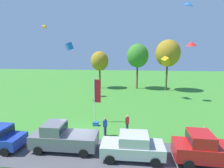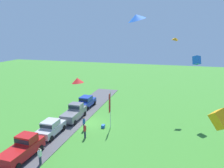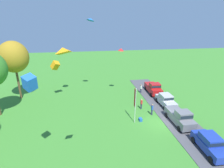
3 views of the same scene
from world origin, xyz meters
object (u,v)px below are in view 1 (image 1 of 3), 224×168
object	(u,v)px
person_beside_suv	(204,136)
kite_box_mid_center	(165,62)
kite_delta_high_right	(189,4)
kite_diamond_high_left	(45,26)
tree_far_left	(100,61)
tree_far_right	(168,53)
person_on_lawn	(105,127)
tree_right_of_center	(138,56)
flag_banner	(97,94)
car_sedan_far_end	(133,145)
kite_box_trailing_tail	(69,46)
kite_delta_low_drifter	(191,44)
car_pickup_mid_row	(209,149)
cooler_box	(96,124)
person_watching_sky	(127,123)
car_pickup_near_entrance	(62,137)

from	to	relation	value
person_beside_suv	kite_box_mid_center	bearing A→B (deg)	91.93
kite_delta_high_right	kite_diamond_high_left	size ratio (longest dim) A/B	1.41
tree_far_left	tree_far_right	size ratio (longest dim) A/B	0.78
person_on_lawn	person_beside_suv	xyz separation A→B (m)	(8.12, -0.97, 0.00)
tree_right_of_center	flag_banner	xyz separation A→B (m)	(-4.85, -18.75, -3.67)
person_on_lawn	kite_box_mid_center	size ratio (longest dim) A/B	1.36
car_sedan_far_end	tree_far_left	distance (m)	26.03
kite_box_trailing_tail	tree_far_right	bearing A→B (deg)	22.82
person_beside_suv	kite_delta_low_drifter	bearing A→B (deg)	93.49
car_sedan_far_end	kite_box_mid_center	distance (m)	18.68
flag_banner	kite_delta_low_drifter	world-z (taller)	kite_delta_low_drifter
kite_delta_low_drifter	person_on_lawn	bearing A→B (deg)	-158.94
car_sedan_far_end	kite_box_mid_center	world-z (taller)	kite_box_mid_center
kite_delta_low_drifter	person_beside_suv	bearing A→B (deg)	-86.51
car_pickup_mid_row	kite_diamond_high_left	world-z (taller)	kite_diamond_high_left
kite_box_mid_center	kite_diamond_high_left	bearing A→B (deg)	-169.00
tree_right_of_center	person_on_lawn	bearing A→B (deg)	-99.11
tree_far_left	kite_delta_low_drifter	world-z (taller)	kite_delta_low_drifter
kite_diamond_high_left	kite_delta_low_drifter	bearing A→B (deg)	-22.30
car_sedan_far_end	tree_far_left	bearing A→B (deg)	105.39
car_pickup_mid_row	tree_right_of_center	size ratio (longest dim) A/B	0.55
kite_box_trailing_tail	kite_delta_high_right	world-z (taller)	kite_delta_high_right
cooler_box	kite_box_trailing_tail	xyz separation A→B (m)	(-6.52, 11.34, 8.28)
flag_banner	cooler_box	distance (m)	3.08
person_beside_suv	kite_diamond_high_left	bearing A→B (deg)	148.12
person_watching_sky	kite_diamond_high_left	world-z (taller)	kite_diamond_high_left
car_pickup_mid_row	kite_box_trailing_tail	xyz separation A→B (m)	(-15.41, 16.67, 7.37)
person_watching_sky	kite_box_trailing_tail	world-z (taller)	kite_box_trailing_tail
tree_far_left	flag_banner	size ratio (longest dim) A/B	1.56
car_sedan_far_end	person_on_lawn	distance (m)	4.08
tree_far_right	kite_delta_low_drifter	size ratio (longest dim) A/B	9.96
tree_far_left	tree_right_of_center	bearing A→B (deg)	2.43
kite_box_mid_center	flag_banner	bearing A→B (deg)	-129.33
tree_far_left	kite_diamond_high_left	size ratio (longest dim) A/B	8.87
car_sedan_far_end	car_pickup_mid_row	xyz separation A→B (m)	(5.11, 0.03, 0.07)
car_pickup_near_entrance	car_sedan_far_end	world-z (taller)	car_pickup_near_entrance
kite_box_trailing_tail	car_pickup_near_entrance	bearing A→B (deg)	-73.05
tree_far_right	kite_box_mid_center	world-z (taller)	tree_far_right
tree_far_right	kite_box_mid_center	size ratio (longest dim) A/B	7.89
cooler_box	person_on_lawn	bearing A→B (deg)	-58.01
car_sedan_far_end	kite_delta_low_drifter	distance (m)	11.04
person_watching_sky	tree_far_right	distance (m)	21.95
tree_far_left	person_watching_sky	bearing A→B (deg)	-72.88
car_sedan_far_end	car_pickup_mid_row	distance (m)	5.11
person_on_lawn	cooler_box	size ratio (longest dim) A/B	3.05
kite_delta_low_drifter	kite_box_mid_center	size ratio (longest dim) A/B	0.79
car_pickup_near_entrance	kite_box_trailing_tail	size ratio (longest dim) A/B	4.52
car_pickup_mid_row	kite_delta_high_right	distance (m)	16.43
tree_right_of_center	kite_diamond_high_left	size ratio (longest dim) A/B	10.60
kite_delta_low_drifter	kite_diamond_high_left	world-z (taller)	kite_diamond_high_left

